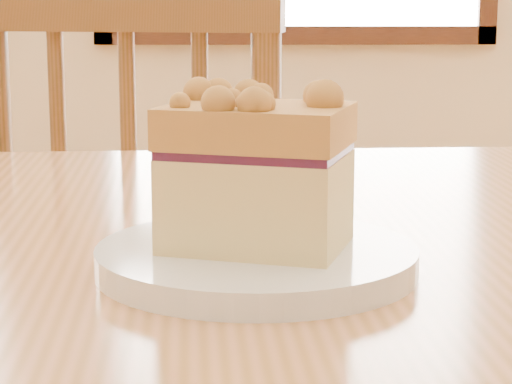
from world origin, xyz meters
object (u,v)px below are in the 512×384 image
cafe_table_main (217,342)px  plate (257,260)px  cafe_chair_main (164,307)px  cake_slice (257,170)px

cafe_table_main → plate: 0.18m
cafe_table_main → cafe_chair_main: size_ratio=1.27×
cafe_table_main → plate: plate is taller
cake_slice → plate: bearing=-122.3°
cafe_chair_main → plate: cafe_chair_main is taller
cafe_chair_main → cake_slice: (0.12, -0.75, 0.33)m
plate → cake_slice: size_ratio=1.57×
cafe_table_main → cake_slice: (0.03, -0.15, 0.17)m
cafe_table_main → cafe_chair_main: cafe_chair_main is taller
plate → cake_slice: cake_slice is taller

